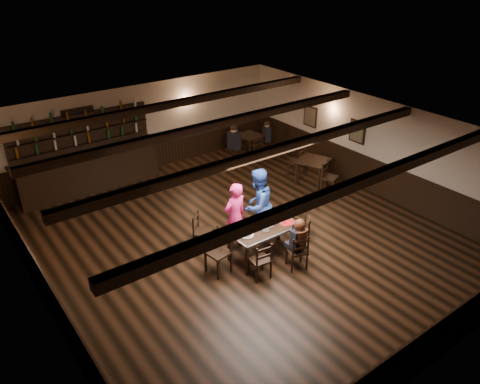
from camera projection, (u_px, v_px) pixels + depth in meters
ground at (241, 238)px, 11.26m from camera, size 10.00×10.00×0.00m
room_shell at (241, 172)px, 10.49m from camera, size 9.02×10.02×2.71m
dining_table at (264, 231)px, 10.30m from camera, size 1.56×0.78×0.75m
chair_near_left at (262, 258)px, 9.66m from camera, size 0.45×0.43×0.87m
chair_near_right at (299, 250)px, 9.96m from camera, size 0.50×0.49×0.85m
chair_end_left at (221, 247)px, 9.89m from camera, size 0.51×0.53×1.00m
chair_end_right at (300, 221)px, 11.04m from camera, size 0.50×0.51×0.83m
chair_far_pushed at (200, 229)px, 10.67m from camera, size 0.58×0.57×0.89m
woman_pink at (235, 217)px, 10.54m from camera, size 0.64×0.45×1.66m
man_blue at (257, 205)px, 10.87m from camera, size 1.03×0.90×1.80m
seated_person at (299, 236)px, 9.86m from camera, size 0.32×0.48×0.78m
cake at (246, 233)px, 9.99m from camera, size 0.32×0.32×0.10m
plate_stack_a at (266, 227)px, 10.14m from camera, size 0.16×0.16×0.15m
plate_stack_b at (270, 221)px, 10.31m from camera, size 0.18×0.18×0.21m
tea_light at (266, 224)px, 10.35m from camera, size 0.05×0.05×0.06m
salt_shaker at (281, 222)px, 10.38m from camera, size 0.04×0.04×0.09m
pepper_shaker at (284, 222)px, 10.41m from camera, size 0.03×0.03×0.08m
drink_glass at (269, 219)px, 10.49m from camera, size 0.06×0.06×0.10m
menu_red at (288, 223)px, 10.46m from camera, size 0.38×0.32×0.00m
menu_blue at (279, 218)px, 10.64m from camera, size 0.40×0.37×0.00m
bar_counter at (88, 166)px, 13.28m from camera, size 4.15×0.70×2.20m
back_table_a at (313, 163)px, 13.63m from camera, size 1.11×1.11×0.75m
back_table_b at (250, 138)px, 15.45m from camera, size 0.83×0.83×0.75m
bg_patron_left at (234, 137)px, 14.90m from camera, size 0.32×0.43×0.81m
bg_patron_right at (267, 131)px, 15.57m from camera, size 0.30×0.38×0.69m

